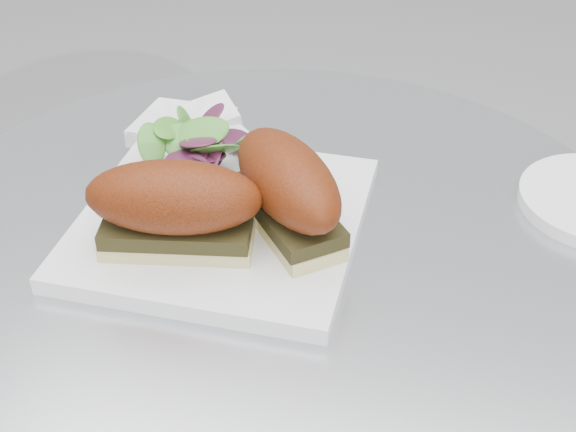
% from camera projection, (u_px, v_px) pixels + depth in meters
% --- Properties ---
extents(table, '(0.70, 0.70, 0.73)m').
position_uv_depth(table, '(273.00, 426.00, 0.85)').
color(table, silver).
rests_on(table, ground).
extents(plate, '(0.25, 0.25, 0.02)m').
position_uv_depth(plate, '(222.00, 221.00, 0.72)').
color(plate, white).
rests_on(plate, table).
extents(sandwich_left, '(0.16, 0.09, 0.08)m').
position_uv_depth(sandwich_left, '(175.00, 206.00, 0.65)').
color(sandwich_left, '#CDC280').
rests_on(sandwich_left, plate).
extents(sandwich_right, '(0.15, 0.15, 0.08)m').
position_uv_depth(sandwich_right, '(288.00, 187.00, 0.67)').
color(sandwich_right, '#CDC280').
rests_on(sandwich_right, plate).
extents(salad, '(0.11, 0.11, 0.05)m').
position_uv_depth(salad, '(205.00, 142.00, 0.76)').
color(salad, '#4B8D2E').
rests_on(salad, plate).
extents(napkin, '(0.15, 0.15, 0.02)m').
position_uv_depth(napkin, '(198.00, 137.00, 0.83)').
color(napkin, white).
rests_on(napkin, table).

